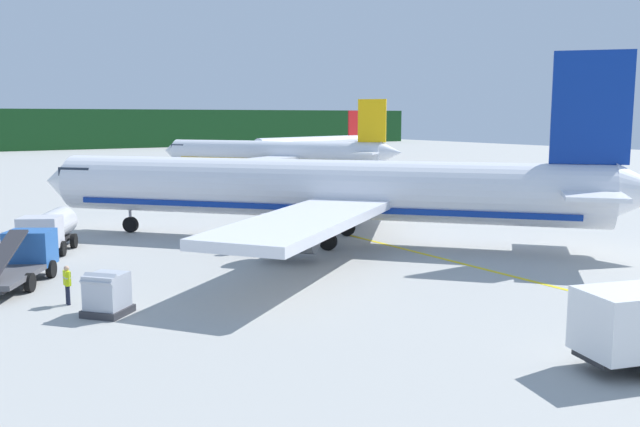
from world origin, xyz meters
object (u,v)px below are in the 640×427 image
Objects in this scene: service_truck_catering at (22,259)px; cargo_container_near at (107,294)px; service_truck_baggage at (50,229)px; crew_marshaller at (67,282)px; airliner_foreground at (324,191)px; airliner_far_taxiway at (313,145)px; airliner_mid_apron at (277,153)px; crew_loader_left at (238,238)px.

service_truck_catering reaches higher than cargo_container_near.
service_truck_baggage is 12.82m from crew_marshaller.
service_truck_baggage is (-15.72, 6.47, -2.00)m from airliner_foreground.
cargo_container_near is at bearing -127.27° from airliner_far_taxiway.
airliner_far_taxiway is (47.31, 75.26, -0.74)m from airliner_foreground.
airliner_foreground reaches higher than service_truck_baggage.
service_truck_catering is at bearing -131.08° from airliner_mid_apron.
crew_marshaller is (0.89, -5.51, -0.14)m from service_truck_catering.
service_truck_catering is (-65.78, -75.95, -1.48)m from airliner_far_taxiway.
airliner_far_taxiway is 18.46× the size of crew_marshaller.
service_truck_baggage is at bearing -133.79° from airliner_mid_apron.
airliner_far_taxiway is at bearing 47.50° from service_truck_baggage.
crew_marshaller is (-17.58, -6.21, -2.36)m from airliner_foreground.
airliner_foreground reaches higher than crew_loader_left.
cargo_container_near is (1.90, -7.99, -0.29)m from service_truck_catering.
cargo_container_near is 1.33× the size of crew_marshaller.
service_truck_baggage is (-63.03, -68.79, -1.26)m from airliner_far_taxiway.
airliner_far_taxiway is 4.93× the size of service_truck_catering.
airliner_mid_apron is 17.82× the size of crew_marshaller.
airliner_mid_apron is 55.46m from crew_loader_left.
service_truck_catering is (-41.41, -47.49, -1.79)m from airliner_mid_apron.
service_truck_catering is 5.58m from crew_marshaller.
airliner_foreground is 6.84m from crew_loader_left.
crew_marshaller is at bearing -127.40° from airliner_mid_apron.
crew_marshaller is (-1.87, -12.68, -0.36)m from service_truck_baggage.
crew_loader_left is at bearing -125.42° from airliner_far_taxiway.
service_truck_baggage is at bearing -132.50° from airliner_far_taxiway.
service_truck_catering is at bearing 99.16° from crew_marshaller.
crew_marshaller is at bearing -160.55° from airliner_foreground.
airliner_foreground is 52.11m from airliner_mid_apron.
airliner_mid_apron is 55.88m from service_truck_baggage.
airliner_far_taxiway is at bearing 49.42° from airliner_mid_apron.
airliner_foreground is at bearing 2.16° from service_truck_catering.
airliner_far_taxiway is at bearing 52.73° from cargo_container_near.
airliner_mid_apron is at bearing 63.89° from airliner_foreground.
service_truck_catering is at bearing -177.82° from crew_loader_left.
airliner_far_taxiway reaches higher than service_truck_baggage.
crew_marshaller is at bearing -128.54° from airliner_far_taxiway.
airliner_far_taxiway is 92.66m from crew_loader_left.
cargo_container_near reaches higher than crew_loader_left.
airliner_far_taxiway is at bearing 54.58° from crew_loader_left.
airliner_mid_apron is 13.41× the size of cargo_container_near.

